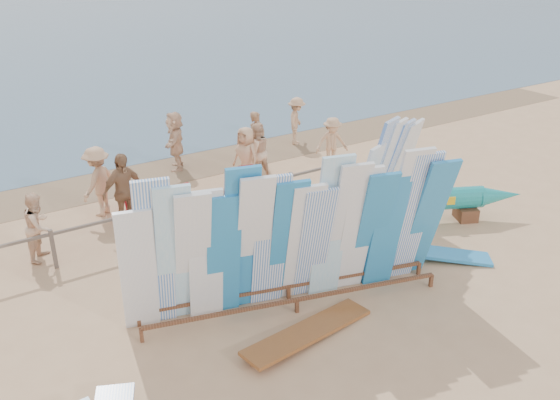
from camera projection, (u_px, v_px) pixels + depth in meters
ground at (203, 306)px, 11.32m from camera, size 160.00×160.00×0.00m
wet_sand_strip at (92, 184)px, 16.84m from camera, size 40.00×2.60×0.01m
fence at (143, 219)px, 13.36m from camera, size 12.08×0.08×0.90m
main_surfboard_rack at (294, 241)px, 10.79m from camera, size 6.17×2.35×3.09m
side_surfboard_rack at (384, 180)px, 13.61m from camera, size 2.66×1.56×2.98m
outrigger_canoe at (403, 203)px, 14.35m from camera, size 5.76×3.03×0.87m
vendor_table at (279, 228)px, 13.41m from camera, size 1.07×0.86×1.26m
flat_board_d at (428, 259)px, 12.97m from camera, size 2.49×2.06×0.34m
flat_board_c at (308, 337)px, 10.47m from camera, size 2.75×0.97×0.22m
beach_chair_left at (185, 212)px, 14.56m from camera, size 0.63×0.65×0.89m
beach_chair_right at (140, 212)px, 14.57m from camera, size 0.69×0.70×0.87m
stroller at (249, 190)px, 15.47m from camera, size 0.64×0.81×0.98m
beachgoer_2 at (39, 226)px, 12.72m from camera, size 0.72×0.82×1.54m
beachgoer_5 at (175, 141)px, 17.63m from camera, size 1.20×1.71×1.77m
beachgoer_6 at (246, 157)px, 16.42m from camera, size 0.63×0.92×1.71m
beachgoer_8 at (257, 152)px, 16.85m from camera, size 0.83×0.43×1.68m
beachgoer_9 at (297, 121)px, 19.76m from camera, size 1.01×1.05×1.60m
beachgoer_4 at (124, 192)px, 13.97m from camera, size 1.20×0.75×1.90m
beachgoer_3 at (98, 181)px, 14.70m from camera, size 1.19×1.10×1.79m
beachgoer_7 at (257, 140)px, 17.72m from camera, size 0.71×0.54×1.74m
beachgoer_extra_0 at (332, 143)px, 17.77m from camera, size 1.09×0.73×1.56m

